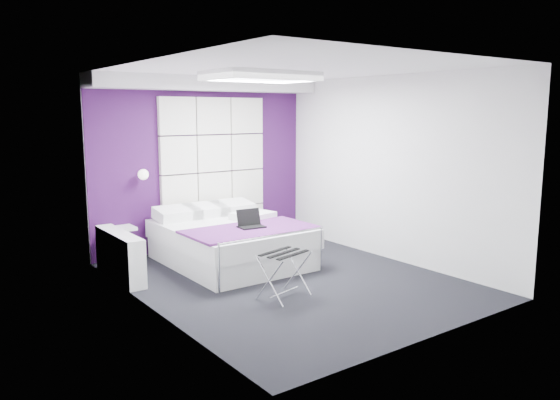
% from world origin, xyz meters
% --- Properties ---
extents(floor, '(4.40, 4.40, 0.00)m').
position_xyz_m(floor, '(0.00, 0.00, 0.00)').
color(floor, black).
rests_on(floor, ground).
extents(ceiling, '(4.40, 4.40, 0.00)m').
position_xyz_m(ceiling, '(0.00, 0.00, 2.60)').
color(ceiling, white).
rests_on(ceiling, wall_back).
extents(wall_back, '(3.60, 0.00, 3.60)m').
position_xyz_m(wall_back, '(0.00, 2.20, 1.30)').
color(wall_back, white).
rests_on(wall_back, floor).
extents(wall_left, '(0.00, 4.40, 4.40)m').
position_xyz_m(wall_left, '(-1.80, 0.00, 1.30)').
color(wall_left, white).
rests_on(wall_left, floor).
extents(wall_right, '(0.00, 4.40, 4.40)m').
position_xyz_m(wall_right, '(1.80, 0.00, 1.30)').
color(wall_right, white).
rests_on(wall_right, floor).
extents(accent_wall, '(3.58, 0.02, 2.58)m').
position_xyz_m(accent_wall, '(0.00, 2.19, 1.30)').
color(accent_wall, '#370F43').
rests_on(accent_wall, wall_back).
extents(soffit, '(3.58, 0.50, 0.20)m').
position_xyz_m(soffit, '(0.00, 1.95, 2.50)').
color(soffit, white).
rests_on(soffit, wall_back).
extents(headboard, '(1.80, 0.08, 2.30)m').
position_xyz_m(headboard, '(0.15, 2.14, 1.17)').
color(headboard, silver).
rests_on(headboard, wall_back).
extents(skylight, '(1.36, 0.86, 0.12)m').
position_xyz_m(skylight, '(0.00, 0.60, 2.55)').
color(skylight, white).
rests_on(skylight, ceiling).
extents(wall_lamp, '(0.15, 0.15, 0.15)m').
position_xyz_m(wall_lamp, '(-1.05, 2.06, 1.22)').
color(wall_lamp, white).
rests_on(wall_lamp, wall_back).
extents(radiator, '(0.22, 1.20, 0.60)m').
position_xyz_m(radiator, '(-1.69, 1.30, 0.30)').
color(radiator, white).
rests_on(radiator, floor).
extents(bed, '(1.71, 2.06, 0.72)m').
position_xyz_m(bed, '(-0.19, 1.11, 0.31)').
color(bed, white).
rests_on(bed, floor).
extents(nightstand, '(0.40, 0.31, 0.04)m').
position_xyz_m(nightstand, '(-1.42, 2.02, 0.49)').
color(nightstand, white).
rests_on(nightstand, wall_back).
extents(luggage_rack, '(0.53, 0.39, 0.53)m').
position_xyz_m(luggage_rack, '(-0.43, -0.48, 0.26)').
color(luggage_rack, silver).
rests_on(luggage_rack, floor).
extents(laptop, '(0.33, 0.24, 0.24)m').
position_xyz_m(laptop, '(-0.14, 0.68, 0.64)').
color(laptop, black).
rests_on(laptop, bed).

